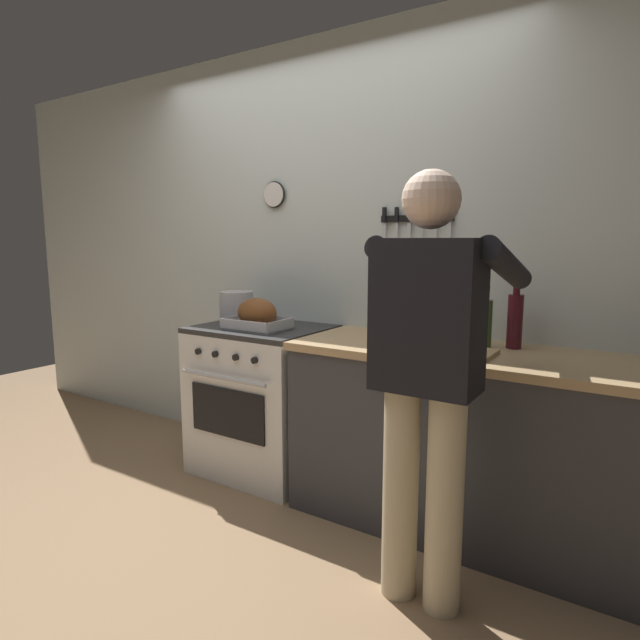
# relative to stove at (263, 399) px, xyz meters

# --- Properties ---
(ground_plane) EXTENTS (8.00, 8.00, 0.00)m
(ground_plane) POSITION_rel_stove_xyz_m (0.22, -0.99, -0.45)
(ground_plane) COLOR #937251
(wall_back) EXTENTS (6.00, 0.13, 2.60)m
(wall_back) POSITION_rel_stove_xyz_m (0.22, 0.36, 0.85)
(wall_back) COLOR silver
(wall_back) RESTS_ON ground
(counter_block) EXTENTS (2.03, 0.65, 0.90)m
(counter_block) POSITION_rel_stove_xyz_m (1.42, 0.00, 0.00)
(counter_block) COLOR #38383D
(counter_block) RESTS_ON ground
(stove) EXTENTS (0.76, 0.67, 0.90)m
(stove) POSITION_rel_stove_xyz_m (0.00, 0.00, 0.00)
(stove) COLOR white
(stove) RESTS_ON ground
(person_cook) EXTENTS (0.51, 0.63, 1.66)m
(person_cook) POSITION_rel_stove_xyz_m (1.28, -0.59, 0.50)
(person_cook) COLOR #C6B793
(person_cook) RESTS_ON ground
(roasting_pan) EXTENTS (0.35, 0.26, 0.18)m
(roasting_pan) POSITION_rel_stove_xyz_m (0.04, -0.09, 0.53)
(roasting_pan) COLOR #B7B7BC
(roasting_pan) RESTS_ON stove
(stock_pot) EXTENTS (0.21, 0.21, 0.19)m
(stock_pot) POSITION_rel_stove_xyz_m (-0.23, 0.05, 0.55)
(stock_pot) COLOR #B7B7BC
(stock_pot) RESTS_ON stove
(cutting_board) EXTENTS (0.36, 0.24, 0.02)m
(cutting_board) POSITION_rel_stove_xyz_m (1.22, -0.12, 0.46)
(cutting_board) COLOR tan
(cutting_board) RESTS_ON counter_block
(bottle_olive_oil) EXTENTS (0.06, 0.06, 0.29)m
(bottle_olive_oil) POSITION_rel_stove_xyz_m (1.30, 0.10, 0.57)
(bottle_olive_oil) COLOR #385623
(bottle_olive_oil) RESTS_ON counter_block
(bottle_cooking_oil) EXTENTS (0.07, 0.07, 0.28)m
(bottle_cooking_oil) POSITION_rel_stove_xyz_m (0.78, 0.24, 0.57)
(bottle_cooking_oil) COLOR gold
(bottle_cooking_oil) RESTS_ON counter_block
(bottle_wine_red) EXTENTS (0.07, 0.07, 0.33)m
(bottle_wine_red) POSITION_rel_stove_xyz_m (1.42, 0.16, 0.59)
(bottle_wine_red) COLOR #47141E
(bottle_wine_red) RESTS_ON counter_block
(bottle_vinegar) EXTENTS (0.06, 0.06, 0.26)m
(bottle_vinegar) POSITION_rel_stove_xyz_m (0.83, 0.04, 0.56)
(bottle_vinegar) COLOR #997F4C
(bottle_vinegar) RESTS_ON counter_block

